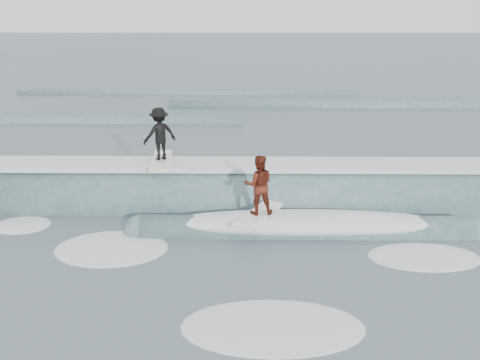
{
  "coord_description": "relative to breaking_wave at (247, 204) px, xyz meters",
  "views": [
    {
      "loc": [
        0.15,
        -12.37,
        6.17
      ],
      "look_at": [
        0.0,
        2.14,
        1.1
      ],
      "focal_mm": 40.0,
      "sensor_mm": 36.0,
      "label": 1
    }
  ],
  "objects": [
    {
      "name": "ground",
      "position": [
        -0.19,
        -2.9,
        -0.04
      ],
      "size": [
        160.0,
        160.0,
        0.0
      ],
      "primitive_type": "plane",
      "color": "#394C53",
      "rests_on": "ground"
    },
    {
      "name": "breaking_wave",
      "position": [
        0.0,
        0.0,
        0.0
      ],
      "size": [
        21.06,
        4.02,
        2.49
      ],
      "color": "#395A60",
      "rests_on": "ground"
    },
    {
      "name": "surfer_black",
      "position": [
        -2.61,
        0.24,
        2.08
      ],
      "size": [
        1.18,
        2.03,
        1.69
      ],
      "color": "white",
      "rests_on": "ground"
    },
    {
      "name": "surfer_red",
      "position": [
        0.31,
        -1.96,
        1.24
      ],
      "size": [
        1.43,
        2.02,
        1.72
      ],
      "color": "white",
      "rests_on": "ground"
    },
    {
      "name": "whitewater",
      "position": [
        -0.5,
        -4.09,
        -0.04
      ],
      "size": [
        12.91,
        6.46,
        0.1
      ],
      "color": "white",
      "rests_on": "ground"
    },
    {
      "name": "far_swells",
      "position": [
        -1.76,
        14.75,
        -0.04
      ],
      "size": [
        39.77,
        8.65,
        0.8
      ],
      "color": "#395A60",
      "rests_on": "ground"
    }
  ]
}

